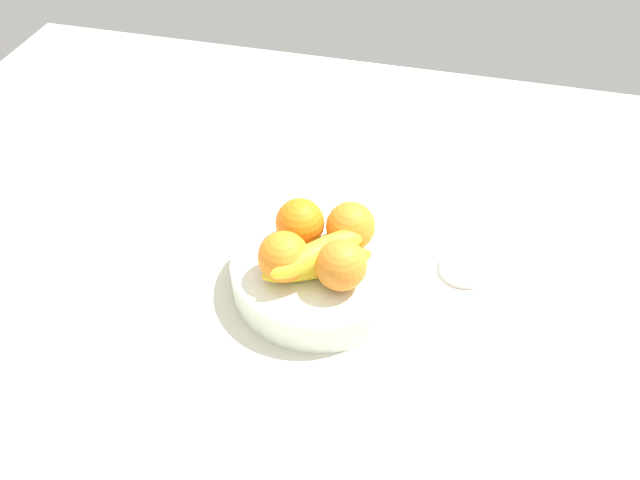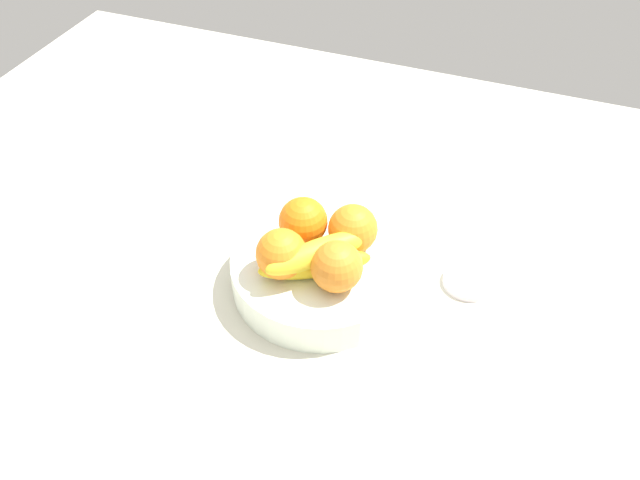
{
  "view_description": "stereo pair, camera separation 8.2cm",
  "coord_description": "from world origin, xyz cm",
  "px_view_note": "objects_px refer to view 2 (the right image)",
  "views": [
    {
      "loc": [
        -19.19,
        71.77,
        77.6
      ],
      "look_at": [
        -1.6,
        2.21,
        9.57
      ],
      "focal_mm": 37.16,
      "sensor_mm": 36.0,
      "label": 1
    },
    {
      "loc": [
        -27.06,
        69.29,
        77.6
      ],
      "look_at": [
        -1.6,
        2.21,
        9.57
      ],
      "focal_mm": 37.16,
      "sensor_mm": 36.0,
      "label": 2
    }
  ],
  "objects_px": {
    "orange_center": "(337,267)",
    "orange_back_left": "(353,229)",
    "orange_front_left": "(303,221)",
    "orange_front_right": "(281,254)",
    "banana_bunch": "(317,259)",
    "fruit_bowl": "(320,271)",
    "jar_lid": "(468,282)"
  },
  "relations": [
    {
      "from": "orange_center",
      "to": "fruit_bowl",
      "type": "bearing_deg",
      "value": -45.01
    },
    {
      "from": "orange_center",
      "to": "jar_lid",
      "type": "distance_m",
      "value": 0.24
    },
    {
      "from": "orange_front_left",
      "to": "banana_bunch",
      "type": "relative_size",
      "value": 0.46
    },
    {
      "from": "orange_back_left",
      "to": "banana_bunch",
      "type": "bearing_deg",
      "value": 66.62
    },
    {
      "from": "fruit_bowl",
      "to": "jar_lid",
      "type": "bearing_deg",
      "value": -159.34
    },
    {
      "from": "orange_center",
      "to": "orange_back_left",
      "type": "xyz_separation_m",
      "value": [
        0.0,
        -0.08,
        0.0
      ]
    },
    {
      "from": "fruit_bowl",
      "to": "jar_lid",
      "type": "relative_size",
      "value": 3.47
    },
    {
      "from": "banana_bunch",
      "to": "orange_front_right",
      "type": "bearing_deg",
      "value": 18.29
    },
    {
      "from": "orange_front_left",
      "to": "orange_center",
      "type": "distance_m",
      "value": 0.11
    },
    {
      "from": "orange_front_left",
      "to": "orange_back_left",
      "type": "relative_size",
      "value": 1.0
    },
    {
      "from": "orange_back_left",
      "to": "jar_lid",
      "type": "distance_m",
      "value": 0.21
    },
    {
      "from": "orange_front_left",
      "to": "jar_lid",
      "type": "height_order",
      "value": "orange_front_left"
    },
    {
      "from": "orange_back_left",
      "to": "banana_bunch",
      "type": "height_order",
      "value": "orange_back_left"
    },
    {
      "from": "orange_front_left",
      "to": "orange_front_right",
      "type": "bearing_deg",
      "value": 87.67
    },
    {
      "from": "orange_front_right",
      "to": "jar_lid",
      "type": "relative_size",
      "value": 0.96
    },
    {
      "from": "orange_front_right",
      "to": "orange_center",
      "type": "distance_m",
      "value": 0.08
    },
    {
      "from": "orange_back_left",
      "to": "orange_front_left",
      "type": "bearing_deg",
      "value": 8.18
    },
    {
      "from": "orange_front_left",
      "to": "jar_lid",
      "type": "bearing_deg",
      "value": -168.81
    },
    {
      "from": "orange_center",
      "to": "jar_lid",
      "type": "xyz_separation_m",
      "value": [
        -0.18,
        -0.12,
        -0.09
      ]
    },
    {
      "from": "orange_front_left",
      "to": "banana_bunch",
      "type": "distance_m",
      "value": 0.08
    },
    {
      "from": "orange_front_right",
      "to": "orange_center",
      "type": "xyz_separation_m",
      "value": [
        -0.08,
        -0.0,
        0.0
      ]
    },
    {
      "from": "banana_bunch",
      "to": "orange_front_left",
      "type": "bearing_deg",
      "value": -53.23
    },
    {
      "from": "orange_center",
      "to": "orange_back_left",
      "type": "distance_m",
      "value": 0.08
    },
    {
      "from": "orange_back_left",
      "to": "jar_lid",
      "type": "height_order",
      "value": "orange_back_left"
    },
    {
      "from": "orange_front_left",
      "to": "orange_center",
      "type": "height_order",
      "value": "same"
    },
    {
      "from": "orange_front_right",
      "to": "orange_center",
      "type": "bearing_deg",
      "value": -177.02
    },
    {
      "from": "orange_front_left",
      "to": "jar_lid",
      "type": "relative_size",
      "value": 0.96
    },
    {
      "from": "orange_front_right",
      "to": "jar_lid",
      "type": "bearing_deg",
      "value": -153.86
    },
    {
      "from": "orange_center",
      "to": "jar_lid",
      "type": "height_order",
      "value": "orange_center"
    },
    {
      "from": "banana_bunch",
      "to": "jar_lid",
      "type": "distance_m",
      "value": 0.26
    },
    {
      "from": "orange_back_left",
      "to": "orange_center",
      "type": "bearing_deg",
      "value": 92.9
    },
    {
      "from": "orange_front_left",
      "to": "orange_center",
      "type": "bearing_deg",
      "value": 138.06
    }
  ]
}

